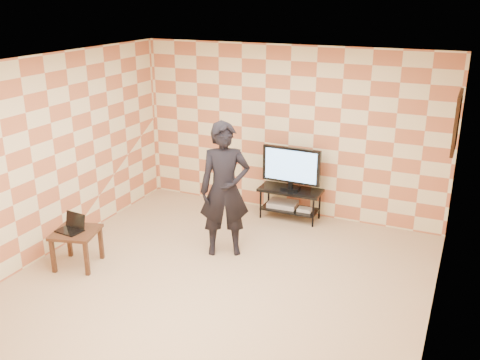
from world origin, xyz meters
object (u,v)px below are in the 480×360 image
object	(u,v)px
side_table	(76,237)
person	(225,190)
tv_stand	(290,197)
tv	(291,166)

from	to	relation	value
side_table	person	bearing A→B (deg)	35.23
person	tv_stand	bearing A→B (deg)	45.71
tv_stand	tv	bearing A→B (deg)	-88.78
tv_stand	side_table	size ratio (longest dim) A/B	1.47
tv_stand	tv	world-z (taller)	tv
side_table	tv_stand	bearing A→B (deg)	51.93
tv	person	world-z (taller)	person
tv	side_table	size ratio (longest dim) A/B	1.40
side_table	tv	bearing A→B (deg)	51.89
tv_stand	person	size ratio (longest dim) A/B	0.53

